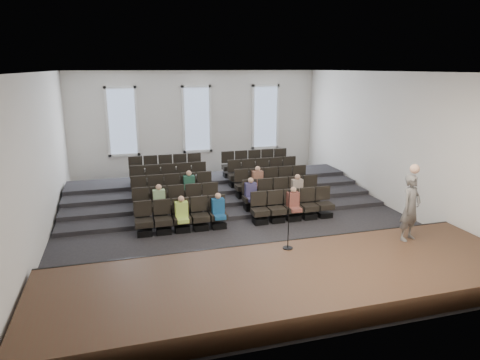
# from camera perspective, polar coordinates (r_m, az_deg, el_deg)

# --- Properties ---
(ground) EXTENTS (14.00, 14.00, 0.00)m
(ground) POSITION_cam_1_polar(r_m,az_deg,el_deg) (14.97, -0.69, -5.29)
(ground) COLOR black
(ground) RESTS_ON ground
(ceiling) EXTENTS (12.00, 14.00, 0.02)m
(ceiling) POSITION_cam_1_polar(r_m,az_deg,el_deg) (14.05, -0.75, 14.27)
(ceiling) COLOR white
(ceiling) RESTS_ON ground
(wall_back) EXTENTS (12.00, 0.04, 5.00)m
(wall_back) POSITION_cam_1_polar(r_m,az_deg,el_deg) (21.07, -5.78, 7.54)
(wall_back) COLOR silver
(wall_back) RESTS_ON ground
(wall_front) EXTENTS (12.00, 0.04, 5.00)m
(wall_front) POSITION_cam_1_polar(r_m,az_deg,el_deg) (7.96, 12.72, -4.98)
(wall_front) COLOR silver
(wall_front) RESTS_ON ground
(wall_left) EXTENTS (0.04, 14.00, 5.00)m
(wall_left) POSITION_cam_1_polar(r_m,az_deg,el_deg) (14.01, -25.23, 2.52)
(wall_left) COLOR silver
(wall_left) RESTS_ON ground
(wall_right) EXTENTS (0.04, 14.00, 5.00)m
(wall_right) POSITION_cam_1_polar(r_m,az_deg,el_deg) (16.88, 19.48, 4.96)
(wall_right) COLOR silver
(wall_right) RESTS_ON ground
(stage) EXTENTS (11.80, 3.60, 0.50)m
(stage) POSITION_cam_1_polar(r_m,az_deg,el_deg) (10.45, 6.89, -13.24)
(stage) COLOR #3D291A
(stage) RESTS_ON ground
(stage_lip) EXTENTS (11.80, 0.06, 0.52)m
(stage_lip) POSITION_cam_1_polar(r_m,az_deg,el_deg) (11.93, 3.58, -9.45)
(stage_lip) COLOR black
(stage_lip) RESTS_ON ground
(risers) EXTENTS (11.80, 4.80, 0.60)m
(risers) POSITION_cam_1_polar(r_m,az_deg,el_deg) (17.83, -3.37, -1.31)
(risers) COLOR black
(risers) RESTS_ON ground
(seating_rows) EXTENTS (6.80, 4.70, 1.67)m
(seating_rows) POSITION_cam_1_polar(r_m,az_deg,el_deg) (16.17, -2.13, -1.21)
(seating_rows) COLOR black
(seating_rows) RESTS_ON ground
(windows) EXTENTS (8.44, 0.10, 3.24)m
(windows) POSITION_cam_1_polar(r_m,az_deg,el_deg) (20.98, -5.76, 8.06)
(windows) COLOR white
(windows) RESTS_ON wall_back
(audience) EXTENTS (5.45, 2.64, 1.10)m
(audience) POSITION_cam_1_polar(r_m,az_deg,el_deg) (15.00, -1.02, -1.97)
(audience) COLOR #B1D555
(audience) RESTS_ON seating_rows
(speaker) EXTENTS (0.79, 0.65, 1.85)m
(speaker) POSITION_cam_1_polar(r_m,az_deg,el_deg) (12.60, 21.79, -3.44)
(speaker) COLOR #595754
(speaker) RESTS_ON stage
(mic_stand) EXTENTS (0.27, 0.27, 1.62)m
(mic_stand) POSITION_cam_1_polar(r_m,az_deg,el_deg) (11.35, 6.45, -6.80)
(mic_stand) COLOR black
(mic_stand) RESTS_ON stage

